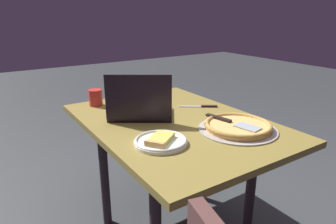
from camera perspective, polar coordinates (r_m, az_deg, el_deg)
dining_table at (r=1.59m, az=1.17°, el=-4.39°), size 1.16×0.82×0.70m
laptop at (r=1.59m, az=-5.21°, el=0.66°), size 0.39×0.41×0.25m
pizza_plate at (r=1.29m, az=-1.42°, el=-5.52°), size 0.23×0.23×0.04m
pizza_tray at (r=1.47m, az=13.01°, el=-2.64°), size 0.37×0.37×0.04m
table_knife at (r=1.79m, az=6.44°, el=1.06°), size 0.14×0.20×0.01m
drink_cup at (r=1.85m, az=-13.50°, el=2.69°), size 0.08×0.08×0.10m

